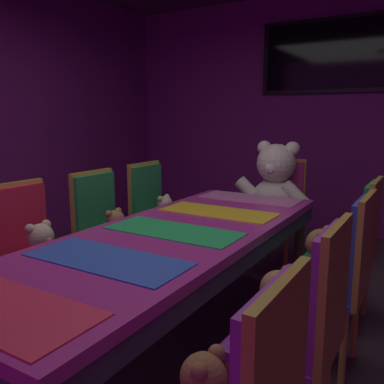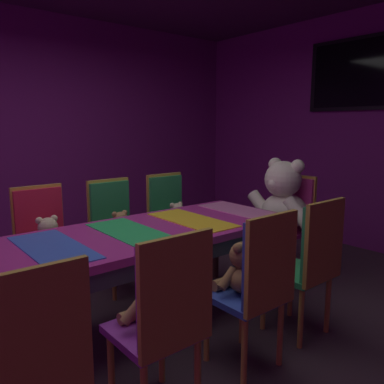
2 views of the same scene
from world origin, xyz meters
TOP-DOWN VIEW (x-y plane):
  - ground_plane at (0.00, 0.00)m, footprint 7.90×7.90m
  - wall_back at (0.00, 3.20)m, footprint 5.20×0.12m
  - banquet_table at (0.00, 0.00)m, footprint 0.90×2.55m
  - chair_left_1 at (-0.86, -0.32)m, footprint 0.42×0.41m
  - teddy_left_1 at (-0.72, -0.32)m, footprint 0.25×0.33m
  - chair_left_2 at (-0.84, 0.31)m, footprint 0.42×0.41m
  - teddy_left_2 at (-0.70, 0.31)m, footprint 0.22×0.28m
  - chair_left_3 at (-0.84, 0.93)m, footprint 0.42×0.41m
  - teddy_left_3 at (-0.70, 0.93)m, footprint 0.22×0.28m
  - chair_right_1 at (0.87, -0.32)m, footprint 0.42×0.41m
  - teddy_right_1 at (0.72, -0.32)m, footprint 0.25×0.32m
  - chair_right_2 at (0.87, 0.34)m, footprint 0.42×0.41m
  - teddy_right_2 at (0.73, 0.34)m, footprint 0.27×0.35m
  - chair_right_3 at (0.84, 0.91)m, footprint 0.42×0.41m
  - throne_chair at (0.00, 1.82)m, footprint 0.41×0.42m
  - king_teddy_bear at (0.00, 1.65)m, footprint 0.74×0.57m
  - wall_tv at (0.00, 3.11)m, footprint 1.42×0.06m

SIDE VIEW (x-z plane):
  - ground_plane at x=0.00m, z-range 0.00..0.00m
  - teddy_left_3 at x=-0.70m, z-range 0.44..0.70m
  - teddy_left_2 at x=-0.70m, z-range 0.44..0.71m
  - teddy_right_1 at x=0.72m, z-range 0.44..0.74m
  - teddy_left_1 at x=-0.72m, z-range 0.44..0.74m
  - chair_left_1 at x=-0.86m, z-range 0.10..1.09m
  - chair_left_2 at x=-0.84m, z-range 0.10..1.09m
  - chair_left_3 at x=-0.84m, z-range 0.10..1.09m
  - chair_right_1 at x=0.87m, z-range 0.10..1.09m
  - chair_right_2 at x=0.87m, z-range 0.10..1.09m
  - chair_right_3 at x=0.84m, z-range 0.10..1.09m
  - throne_chair at x=0.00m, z-range 0.10..1.09m
  - teddy_right_2 at x=0.73m, z-range 0.43..0.76m
  - banquet_table at x=0.00m, z-range 0.28..1.03m
  - king_teddy_bear at x=0.00m, z-range 0.41..1.10m
  - wall_back at x=0.00m, z-range 0.00..2.80m
  - wall_tv at x=0.00m, z-range 1.64..2.46m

